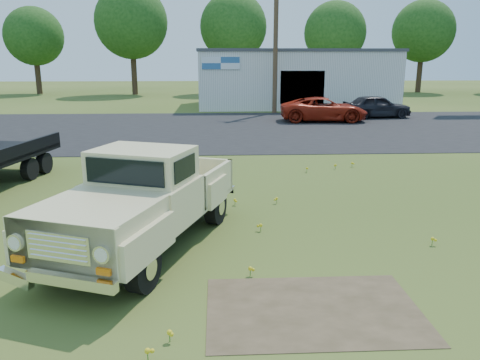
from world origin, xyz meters
name	(u,v)px	position (x,y,z in m)	size (l,w,h in m)	color
ground	(210,235)	(0.00, 0.00, 0.00)	(140.00, 140.00, 0.00)	#374B18
asphalt_lot	(213,129)	(0.00, 15.00, 0.00)	(90.00, 14.00, 0.02)	black
dirt_patch_a	(313,310)	(1.50, -3.00, 0.00)	(3.00, 2.00, 0.01)	#453924
dirt_patch_b	(138,189)	(-2.00, 3.50, 0.00)	(2.20, 1.60, 0.01)	#453924
commercial_building	(293,78)	(6.00, 26.99, 2.10)	(14.20, 8.20, 4.15)	beige
utility_pole_mid	(276,40)	(4.00, 22.00, 4.60)	(1.60, 0.30, 9.00)	#43351F
treeline_b	(34,36)	(-18.00, 41.00, 5.67)	(5.76, 5.76, 8.57)	#3B281A
treeline_c	(131,22)	(-8.00, 39.50, 6.93)	(7.04, 7.04, 10.47)	#3B281A
treeline_d	(233,27)	(2.00, 40.50, 6.62)	(6.72, 6.72, 10.00)	#3B281A
treeline_e	(335,33)	(12.00, 39.00, 5.98)	(6.08, 6.08, 9.04)	#3B281A
treeline_f	(423,31)	(22.00, 41.50, 6.30)	(6.40, 6.40, 9.52)	#3B281A
vintage_pickup_truck	(145,199)	(-1.18, -0.55, 0.95)	(2.03, 5.21, 1.89)	beige
red_pickup	(324,110)	(6.26, 17.50, 0.68)	(2.24, 4.86, 1.35)	maroon
dark_sedan	(377,106)	(9.82, 19.03, 0.68)	(1.62, 4.02, 1.37)	black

